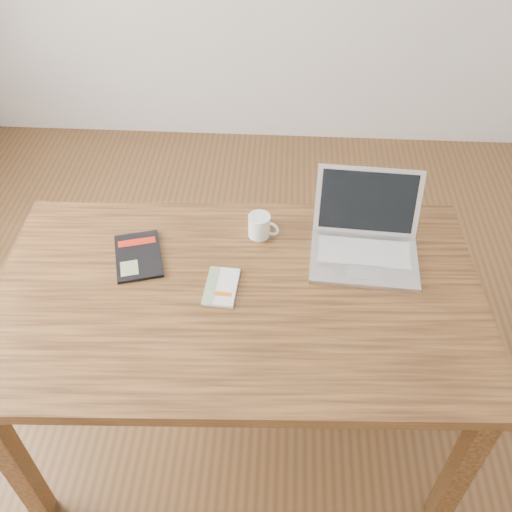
# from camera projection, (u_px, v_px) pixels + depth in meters

# --- Properties ---
(room) EXTENTS (4.04, 4.04, 2.70)m
(room) POSITION_uv_depth(u_px,v_px,m) (266.00, 105.00, 1.35)
(room) COLOR #55371D
(room) RESTS_ON ground
(desk) EXTENTS (1.54, 0.92, 0.75)m
(desk) POSITION_uv_depth(u_px,v_px,m) (239.00, 311.00, 1.80)
(desk) COLOR #513218
(desk) RESTS_ON ground
(white_guidebook) EXTENTS (0.11, 0.16, 0.01)m
(white_guidebook) POSITION_uv_depth(u_px,v_px,m) (221.00, 287.00, 1.75)
(white_guidebook) COLOR beige
(white_guidebook) RESTS_ON desk
(black_guidebook) EXTENTS (0.20, 0.25, 0.01)m
(black_guidebook) POSITION_uv_depth(u_px,v_px,m) (138.00, 256.00, 1.84)
(black_guidebook) COLOR black
(black_guidebook) RESTS_ON desk
(laptop) EXTENTS (0.36, 0.34, 0.23)m
(laptop) POSITION_uv_depth(u_px,v_px,m) (365.00, 238.00, 1.84)
(laptop) COLOR silver
(laptop) RESTS_ON desk
(coffee_mug) EXTENTS (0.11, 0.07, 0.08)m
(coffee_mug) POSITION_uv_depth(u_px,v_px,m) (260.00, 225.00, 1.90)
(coffee_mug) COLOR white
(coffee_mug) RESTS_ON desk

